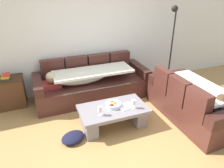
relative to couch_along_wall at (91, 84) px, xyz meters
The scene contains 13 objects.
ground_plane 1.66m from the couch_along_wall, 85.34° to the right, with size 14.00×14.00×0.00m, color #AD844C.
back_wall 1.16m from the couch_along_wall, 75.83° to the left, with size 9.00×0.10×2.70m, color silver.
couch_along_wall is the anchor object (origin of this frame).
couch_near_window 2.16m from the couch_along_wall, 43.25° to the right, with size 0.92×1.82×0.88m.
coffee_table 1.19m from the couch_along_wall, 86.09° to the right, with size 1.20×0.68×0.38m.
fruit_bowl 1.16m from the couch_along_wall, 85.36° to the right, with size 0.28×0.28×0.10m.
wine_glass_near_left 1.35m from the couch_along_wall, 99.20° to the right, with size 0.07×0.07×0.17m.
wine_glass_near_right 1.40m from the couch_along_wall, 73.11° to the right, with size 0.07×0.07×0.17m.
open_magazine 1.27m from the couch_along_wall, 76.35° to the right, with size 0.28×0.21×0.01m, color white.
side_cabinet 1.75m from the couch_along_wall, behind, with size 0.72×0.44×0.64m.
book_stack_on_cabinet 1.73m from the couch_along_wall, behind, with size 0.17×0.23×0.10m.
floor_lamp 2.09m from the couch_along_wall, ahead, with size 0.33×0.31×1.95m.
crumpled_garment 1.52m from the couch_along_wall, 117.58° to the right, with size 0.40×0.32×0.12m, color #191933.
Camera 1 is at (-1.20, -2.48, 2.37)m, focal length 33.46 mm.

